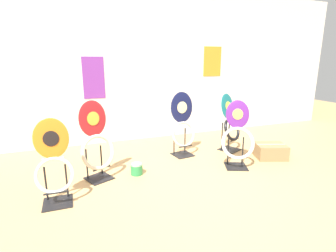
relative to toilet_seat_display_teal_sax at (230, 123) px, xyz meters
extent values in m
plane|color=tan|center=(-0.96, -1.16, -0.43)|extent=(14.00, 14.00, 0.00)
cube|color=silver|center=(-0.96, 1.11, 0.87)|extent=(8.00, 0.06, 2.60)
cube|color=purple|center=(-1.92, 1.08, 0.68)|extent=(0.34, 0.01, 0.67)
cube|color=orange|center=(0.27, 1.08, 0.94)|extent=(0.37, 0.01, 0.54)
cube|color=black|center=(0.01, -0.02, -0.43)|extent=(0.37, 0.37, 0.01)
cylinder|color=black|center=(-0.12, 0.03, -0.20)|extent=(0.02, 0.02, 0.44)
cylinder|color=black|center=(0.06, 0.11, -0.20)|extent=(0.02, 0.02, 0.44)
cylinder|color=black|center=(0.04, -0.09, -0.25)|extent=(0.21, 0.11, 0.02)
torus|color=black|center=(0.02, -0.03, -0.08)|extent=(0.42, 0.32, 0.37)
ellipsoid|color=#197075|center=(-0.03, 0.06, 0.26)|extent=(0.35, 0.24, 0.40)
ellipsoid|color=#EADB4C|center=(-0.02, 0.05, 0.27)|extent=(0.15, 0.10, 0.15)
sphere|color=silver|center=(-0.09, -0.01, 0.07)|extent=(0.02, 0.02, 0.02)
sphere|color=silver|center=(0.07, 0.06, 0.07)|extent=(0.02, 0.02, 0.02)
cube|color=black|center=(-0.31, -0.63, -0.43)|extent=(0.37, 0.37, 0.01)
cylinder|color=black|center=(-0.36, -0.51, -0.23)|extent=(0.02, 0.02, 0.38)
cylinder|color=black|center=(-0.18, -0.59, -0.23)|extent=(0.02, 0.02, 0.38)
cylinder|color=black|center=(-0.34, -0.70, -0.27)|extent=(0.21, 0.11, 0.02)
torus|color=silver|center=(-0.32, -0.65, -0.09)|extent=(0.48, 0.37, 0.41)
ellipsoid|color=#60237F|center=(-0.27, -0.53, 0.27)|extent=(0.33, 0.23, 0.37)
ellipsoid|color=#E5CC4C|center=(-0.27, -0.55, 0.27)|extent=(0.14, 0.09, 0.14)
sphere|color=silver|center=(-0.36, -0.54, 0.09)|extent=(0.02, 0.02, 0.02)
sphere|color=silver|center=(-0.21, -0.61, 0.09)|extent=(0.02, 0.02, 0.02)
cube|color=black|center=(-2.52, -0.76, -0.43)|extent=(0.28, 0.28, 0.01)
cylinder|color=black|center=(-2.62, -0.67, -0.24)|extent=(0.02, 0.02, 0.36)
cylinder|color=black|center=(-2.43, -0.67, -0.24)|extent=(0.02, 0.02, 0.36)
cylinder|color=black|center=(-2.53, -0.84, -0.28)|extent=(0.22, 0.02, 0.02)
torus|color=silver|center=(-2.52, -0.79, -0.12)|extent=(0.36, 0.14, 0.36)
ellipsoid|color=orange|center=(-2.52, -0.72, 0.24)|extent=(0.33, 0.07, 0.40)
ellipsoid|color=black|center=(-2.52, -0.73, 0.24)|extent=(0.15, 0.02, 0.15)
sphere|color=silver|center=(-2.61, -0.74, 0.04)|extent=(0.02, 0.02, 0.02)
sphere|color=silver|center=(-2.44, -0.74, 0.04)|extent=(0.02, 0.02, 0.02)
cube|color=black|center=(-0.79, 0.04, -0.43)|extent=(0.32, 0.32, 0.01)
cylinder|color=black|center=(-0.90, 0.12, -0.23)|extent=(0.02, 0.02, 0.38)
cylinder|color=black|center=(-0.71, 0.14, -0.23)|extent=(0.02, 0.02, 0.38)
cylinder|color=black|center=(-0.78, -0.04, -0.27)|extent=(0.22, 0.05, 0.02)
torus|color=beige|center=(-0.79, 0.02, -0.10)|extent=(0.40, 0.18, 0.38)
ellipsoid|color=#141942|center=(-0.80, 0.08, 0.29)|extent=(0.37, 0.11, 0.45)
ellipsoid|color=beige|center=(-0.80, 0.07, 0.29)|extent=(0.17, 0.04, 0.17)
sphere|color=silver|center=(-0.90, 0.05, 0.07)|extent=(0.02, 0.02, 0.02)
sphere|color=silver|center=(-0.69, 0.08, 0.07)|extent=(0.02, 0.02, 0.02)
cube|color=black|center=(-2.07, -0.34, -0.43)|extent=(0.37, 0.37, 0.01)
cylinder|color=black|center=(-2.20, -0.29, -0.24)|extent=(0.02, 0.02, 0.37)
cylinder|color=black|center=(-2.02, -0.22, -0.24)|extent=(0.02, 0.02, 0.37)
cylinder|color=black|center=(-2.04, -0.41, -0.27)|extent=(0.21, 0.11, 0.02)
torus|color=beige|center=(-2.06, -0.36, -0.09)|extent=(0.46, 0.32, 0.42)
ellipsoid|color=#AD1E23|center=(-2.09, -0.29, 0.31)|extent=(0.35, 0.20, 0.42)
ellipsoid|color=yellow|center=(-2.09, -0.30, 0.31)|extent=(0.15, 0.08, 0.16)
sphere|color=silver|center=(-2.17, -0.35, 0.10)|extent=(0.02, 0.02, 0.02)
sphere|color=silver|center=(-2.00, -0.27, 0.10)|extent=(0.02, 0.02, 0.02)
cylinder|color=#2D8E4C|center=(-1.61, -0.38, -0.36)|extent=(0.15, 0.15, 0.14)
torus|color=silver|center=(-1.61, -0.38, -0.30)|extent=(0.16, 0.16, 0.01)
cylinder|color=#B2B2B7|center=(-1.61, -0.38, -0.29)|extent=(0.13, 0.13, 0.00)
cube|color=#93754C|center=(0.36, -0.53, -0.33)|extent=(0.50, 0.46, 0.21)
cube|color=#B7AD89|center=(0.36, -0.53, -0.22)|extent=(0.39, 0.17, 0.00)
camera|label=1|loc=(-2.34, -3.36, 0.97)|focal=28.00mm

